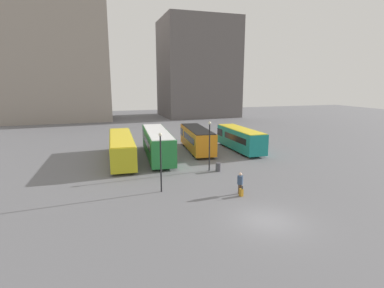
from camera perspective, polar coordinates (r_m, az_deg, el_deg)
The scene contains 12 objects.
ground_plane at distance 20.25m, azimuth 14.20°, elevation -13.96°, with size 160.00×160.00×0.00m, color slate.
building_block_left at distance 76.16m, azimuth -24.74°, elevation 18.16°, with size 22.26×13.73×37.19m.
building_block_right at distance 79.45m, azimuth 1.04°, elevation 14.16°, with size 18.23×16.08×24.20m.
bus_0 at distance 34.60m, azimuth -13.31°, elevation -0.53°, with size 3.13×12.57×2.76m.
bus_1 at distance 35.09m, azimuth -6.65°, elevation 0.21°, with size 3.50×12.04×3.15m.
bus_2 at distance 38.31m, azimuth 0.92°, elevation 1.06°, with size 3.50×10.07×2.92m.
bus_3 at distance 39.08m, azimuth 9.13°, elevation 1.05°, with size 2.51×9.54×2.84m.
traveler at distance 23.95m, azimuth 9.16°, elevation -7.01°, with size 0.54×0.54×1.73m.
suitcase at distance 23.71m, azimuth 9.35°, elevation -9.08°, with size 0.28×0.36×0.85m.
lamp_post_0 at distance 23.69m, azimuth -5.98°, elevation -2.46°, with size 0.28×0.28×4.81m.
lamp_post_1 at distance 29.32m, azimuth 3.35°, elevation 0.46°, with size 0.28×0.28×4.93m.
trash_bin at distance 29.79m, azimuth 5.03°, elevation -4.39°, with size 0.52×0.52×0.85m.
Camera 1 is at (-10.00, -15.35, 8.64)m, focal length 28.00 mm.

